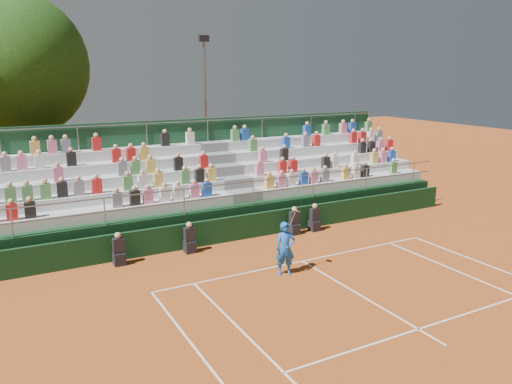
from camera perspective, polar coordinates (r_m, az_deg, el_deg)
ground at (r=17.97m, az=5.33°, el=-7.89°), size 90.00×90.00×0.00m
courtside_wall at (r=20.39m, az=0.40°, el=-3.73°), size 20.00×0.15×1.00m
line_officials at (r=19.45m, az=-2.35°, el=-4.67°), size 8.62×0.40×1.19m
grandstand at (r=23.03m, az=-3.46°, el=-0.24°), size 20.00×5.20×4.40m
tennis_player at (r=16.52m, az=3.37°, el=-6.46°), size 0.91×0.62×2.22m
tree_east at (r=27.68m, az=-26.06°, el=12.83°), size 7.19×7.19×10.47m
floodlight_mast at (r=29.84m, az=-5.84°, el=10.44°), size 0.60×0.25×8.62m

